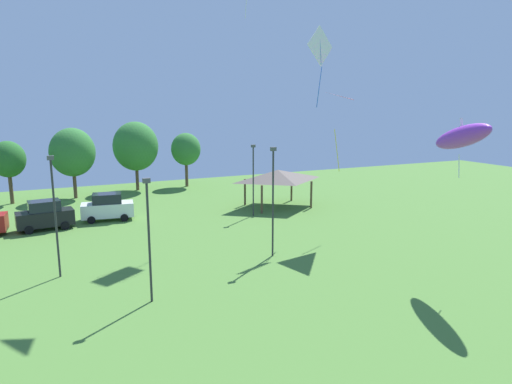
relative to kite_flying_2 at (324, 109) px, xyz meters
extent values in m
pyramid|color=#E54C93|center=(-0.03, 0.02, 0.11)|extent=(3.65, 3.84, 0.59)
cylinder|color=yellow|center=(0.82, -0.63, -3.03)|extent=(0.42, 0.34, 3.16)
cube|color=white|center=(0.32, 1.23, 4.62)|extent=(2.83, 1.02, 2.98)
cylinder|color=blue|center=(0.32, 1.21, 4.62)|extent=(0.10, 0.31, 2.70)
cylinder|color=blue|center=(0.32, 1.23, 1.60)|extent=(0.17, 0.47, 3.00)
ellipsoid|color=purple|center=(1.28, -11.36, -1.38)|extent=(2.64, 5.22, 2.24)
cube|color=white|center=(1.28, -11.36, -1.06)|extent=(0.26, 0.40, 1.38)
cylinder|color=white|center=(1.28, -11.36, -2.94)|extent=(0.12, 0.23, 1.25)
cube|color=black|center=(-19.35, 9.89, -8.52)|extent=(4.35, 2.18, 1.19)
cube|color=#1E232D|center=(-19.35, 9.89, -7.51)|extent=(2.46, 1.84, 0.83)
cylinder|color=black|center=(-17.96, 9.16, -9.12)|extent=(0.66, 0.29, 0.64)
cylinder|color=black|center=(-18.15, 10.89, -9.12)|extent=(0.66, 0.29, 0.64)
cylinder|color=black|center=(-20.54, 8.88, -9.12)|extent=(0.66, 0.29, 0.64)
cylinder|color=black|center=(-20.73, 10.62, -9.12)|extent=(0.66, 0.29, 0.64)
cube|color=silver|center=(-14.48, 10.94, -8.53)|extent=(4.46, 2.37, 1.18)
cube|color=#1E232D|center=(-14.48, 10.94, -7.53)|extent=(2.54, 1.97, 0.82)
cylinder|color=black|center=(-13.29, 9.86, -9.12)|extent=(0.66, 0.30, 0.64)
cylinder|color=black|center=(-13.05, 11.68, -9.12)|extent=(0.66, 0.30, 0.64)
cylinder|color=black|center=(-15.90, 10.21, -9.12)|extent=(0.66, 0.30, 0.64)
cylinder|color=black|center=(-15.67, 12.02, -9.12)|extent=(0.66, 0.30, 0.64)
cylinder|color=brown|center=(-1.43, 7.63, -8.14)|extent=(0.20, 0.20, 2.60)
cylinder|color=brown|center=(3.81, 7.63, -8.14)|extent=(0.20, 0.20, 2.60)
cylinder|color=brown|center=(-1.43, 11.48, -8.14)|extent=(0.20, 0.20, 2.60)
cylinder|color=brown|center=(3.81, 11.48, -8.14)|extent=(0.20, 0.20, 2.60)
pyramid|color=#564C47|center=(1.19, 9.56, -6.34)|extent=(6.77, 4.99, 1.00)
cylinder|color=#2D2D33|center=(-2.48, 7.19, -6.39)|extent=(0.12, 0.12, 6.10)
cube|color=#4C4C51|center=(-2.48, 7.19, -3.22)|extent=(0.36, 0.20, 0.24)
cylinder|color=#2D2D33|center=(-5.91, -3.43, -5.99)|extent=(0.12, 0.12, 6.89)
cube|color=#4C4C51|center=(-5.91, -3.43, -2.42)|extent=(0.36, 0.20, 0.24)
cylinder|color=#2D2D33|center=(-14.61, -7.15, -6.41)|extent=(0.12, 0.12, 6.05)
cube|color=#4C4C51|center=(-14.61, -7.15, -3.27)|extent=(0.36, 0.20, 0.24)
cylinder|color=#2D2D33|center=(-18.69, -1.58, -6.06)|extent=(0.12, 0.12, 6.76)
cube|color=#4C4C51|center=(-18.69, -1.58, -2.56)|extent=(0.36, 0.20, 0.24)
cylinder|color=brown|center=(-22.34, 21.89, -7.82)|extent=(0.36, 0.36, 3.24)
ellipsoid|color=#286628|center=(-22.34, 21.89, -4.97)|extent=(3.27, 3.27, 3.60)
cylinder|color=brown|center=(-16.38, 22.18, -7.86)|extent=(0.36, 0.36, 3.15)
ellipsoid|color=#337533|center=(-16.38, 22.18, -4.56)|extent=(4.60, 4.60, 5.06)
cylinder|color=brown|center=(-9.55, 24.07, -7.84)|extent=(0.36, 0.36, 3.19)
ellipsoid|color=#337533|center=(-9.55, 24.07, -4.35)|extent=(5.07, 5.07, 5.57)
cylinder|color=brown|center=(-3.65, 24.10, -7.83)|extent=(0.36, 0.36, 3.20)
ellipsoid|color=#337533|center=(-3.65, 24.10, -4.92)|extent=(3.50, 3.50, 3.86)
camera|label=1|loc=(-18.86, -28.90, 0.31)|focal=32.00mm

